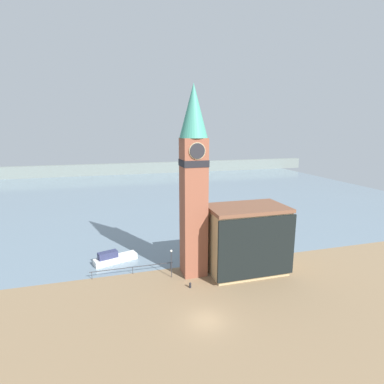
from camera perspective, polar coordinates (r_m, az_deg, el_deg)
name	(u,v)px	position (r m, az deg, el deg)	size (l,w,h in m)	color
ground_plane	(207,321)	(35.49, 2.82, -23.29)	(160.00, 160.00, 0.00)	#846B4C
water	(138,191)	(103.27, -10.27, 0.28)	(160.00, 120.00, 0.00)	slate
far_shoreline	(129,169)	(142.23, -11.93, 4.38)	(180.00, 3.00, 5.00)	slate
pier_railing	(133,268)	(45.04, -11.25, -13.98)	(11.76, 0.08, 1.09)	#333338
clock_tower	(194,178)	(40.63, 0.30, 2.76)	(3.75, 3.75, 26.27)	brown
pier_building	(246,239)	(44.33, 10.34, -8.82)	(11.25, 7.03, 9.77)	tan
boat_near	(114,258)	(49.36, -14.69, -12.07)	(6.84, 3.71, 1.97)	silver
mooring_bollard_near	(190,285)	(41.13, -0.35, -17.27)	(0.29, 0.29, 0.74)	black
lamp_post	(171,258)	(42.65, -3.97, -12.49)	(0.32, 0.32, 4.11)	#2D2D33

